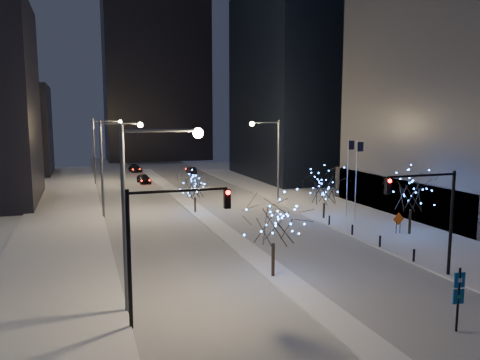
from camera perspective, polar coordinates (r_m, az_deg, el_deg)
name	(u,v)px	position (r m, az deg, el deg)	size (l,w,h in m)	color
ground	(312,303)	(27.59, 8.77, -14.56)	(160.00, 160.00, 0.00)	silver
road	(183,199)	(59.69, -7.02, -2.34)	(20.00, 130.00, 0.02)	#A0A5AE
median	(192,206)	(54.87, -5.93, -3.15)	(2.00, 80.00, 0.15)	silver
east_sidewalk	(350,214)	(51.44, 13.26, -4.06)	(10.00, 90.00, 0.15)	silver
west_sidewalk	(60,236)	(43.81, -21.08, -6.44)	(8.00, 90.00, 0.15)	silver
horizon_block	(156,72)	(116.41, -10.20, 12.87)	(24.00, 14.00, 42.00)	black
street_lamp_w_near	(144,192)	(25.03, -11.60, -1.45)	(4.40, 0.56, 10.00)	#595E66
street_lamp_w_mid	(112,155)	(49.78, -15.33, 2.96)	(4.40, 0.56, 10.00)	#595E66
street_lamp_w_far	(101,142)	(74.69, -16.58, 4.44)	(4.40, 0.56, 10.00)	#595E66
street_lamp_east	(272,149)	(57.13, 3.90, 3.76)	(3.90, 0.56, 10.00)	#595E66
traffic_signal_west	(161,233)	(23.50, -9.64, -6.33)	(5.26, 0.43, 7.00)	black
traffic_signal_east	(433,207)	(32.02, 22.44, -3.04)	(5.26, 0.43, 7.00)	black
flagpoles	(352,174)	(47.53, 13.53, 0.75)	(1.35, 2.60, 8.00)	silver
bollards	(365,235)	(40.61, 15.05, -6.52)	(0.16, 12.16, 0.90)	black
car_near	(144,179)	(74.77, -11.65, 0.16)	(1.71, 4.26, 1.45)	black
car_mid	(191,170)	(85.65, -5.96, 1.17)	(1.34, 3.85, 1.27)	black
car_far	(135,168)	(90.58, -12.67, 1.40)	(1.85, 4.55, 1.32)	black
holiday_tree_median_near	(273,219)	(30.08, 4.10, -4.81)	(4.69, 4.69, 5.66)	black
holiday_tree_median_far	(195,186)	(50.49, -5.52, -0.69)	(4.38, 4.38, 4.42)	black
holiday_tree_plaza_near	(411,191)	(43.47, 20.17, -1.29)	(4.86, 4.86, 5.79)	black
holiday_tree_plaza_far	(324,187)	(47.98, 10.25, -0.89)	(5.12, 5.12, 5.11)	black
wayfinding_sign	(459,293)	(25.53, 25.10, -12.35)	(0.58, 0.14, 3.22)	black
construction_sign	(398,221)	(43.74, 18.75, -4.74)	(1.13, 0.06, 1.86)	black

